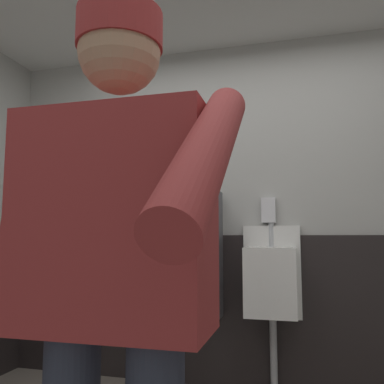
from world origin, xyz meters
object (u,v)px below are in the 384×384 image
at_px(soap_dispenser, 269,210).
at_px(person, 113,270).
at_px(urinal_middle, 271,280).
at_px(urinal_left, 167,277).

bearing_deg(soap_dispenser, person, -97.20).
bearing_deg(urinal_middle, person, -98.12).
distance_m(urinal_left, person, 1.95).
height_order(urinal_left, urinal_middle, same).
height_order(urinal_middle, person, person).
xyz_separation_m(person, soap_dispenser, (0.25, 1.99, 0.27)).
bearing_deg(person, urinal_middle, 81.88).
bearing_deg(urinal_middle, urinal_left, 180.00).
bearing_deg(soap_dispenser, urinal_middle, -82.59).
height_order(urinal_left, soap_dispenser, soap_dispenser).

